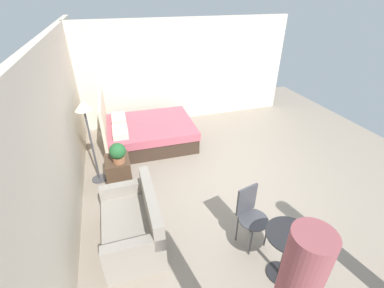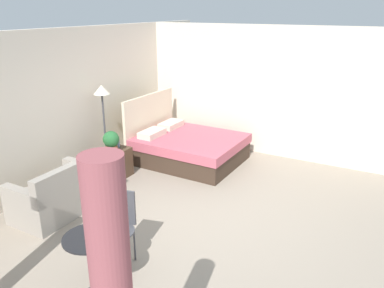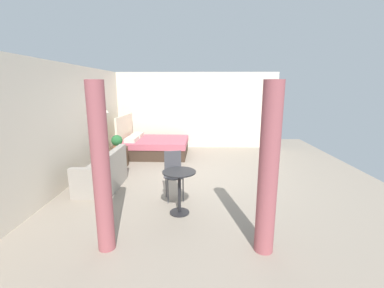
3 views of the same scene
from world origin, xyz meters
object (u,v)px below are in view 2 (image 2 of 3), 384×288
at_px(floor_lamp, 102,102).
at_px(cafe_chair_near_window, 120,221).
at_px(vase, 116,143).
at_px(nightstand, 115,163).
at_px(potted_plant, 111,141).
at_px(bed, 187,147).
at_px(balcony_table, 92,257).
at_px(couch, 59,195).

relative_size(floor_lamp, cafe_chair_near_window, 1.76).
bearing_deg(cafe_chair_near_window, vase, 40.31).
bearing_deg(floor_lamp, nightstand, -120.62).
relative_size(nightstand, potted_plant, 1.44).
distance_m(bed, vase, 1.49).
distance_m(nightstand, vase, 0.37).
height_order(bed, balcony_table, bed).
distance_m(couch, nightstand, 1.44).
distance_m(nightstand, floor_lamp, 1.15).
bearing_deg(couch, nightstand, 4.70).
distance_m(bed, potted_plant, 1.67).
distance_m(couch, vase, 1.59).
bearing_deg(potted_plant, balcony_table, -143.72).
bearing_deg(couch, cafe_chair_near_window, -107.04).
height_order(vase, cafe_chair_near_window, cafe_chair_near_window).
bearing_deg(couch, potted_plant, 3.34).
xyz_separation_m(balcony_table, cafe_chair_near_window, (0.64, 0.15, 0.04)).
bearing_deg(bed, potted_plant, 153.71).
relative_size(potted_plant, cafe_chair_near_window, 0.41).
distance_m(couch, floor_lamp, 2.02).
relative_size(potted_plant, vase, 2.56).
xyz_separation_m(nightstand, potted_plant, (-0.10, -0.04, 0.47)).
distance_m(balcony_table, cafe_chair_near_window, 0.66).
bearing_deg(bed, vase, 147.18).
bearing_deg(floor_lamp, balcony_table, -141.32).
distance_m(floor_lamp, balcony_table, 3.66).
bearing_deg(nightstand, couch, -175.30).
xyz_separation_m(nightstand, floor_lamp, (0.23, 0.39, 1.06)).
bearing_deg(potted_plant, nightstand, 21.79).
height_order(bed, potted_plant, bed).
xyz_separation_m(nightstand, vase, (0.12, 0.04, 0.34)).
bearing_deg(vase, nightstand, -163.46).
bearing_deg(cafe_chair_near_window, potted_plant, 42.29).
height_order(bed, nightstand, bed).
xyz_separation_m(couch, floor_lamp, (1.66, 0.51, 1.04)).
bearing_deg(bed, cafe_chair_near_window, -163.94).
xyz_separation_m(potted_plant, vase, (0.22, 0.08, -0.13)).
bearing_deg(cafe_chair_near_window, balcony_table, -166.49).
bearing_deg(potted_plant, cafe_chair_near_window, -137.71).
bearing_deg(nightstand, potted_plant, -158.21).
xyz_separation_m(couch, vase, (1.55, 0.15, 0.32)).
xyz_separation_m(vase, cafe_chair_near_window, (-2.03, -1.72, -0.06)).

